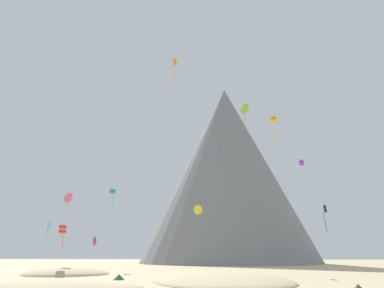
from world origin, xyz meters
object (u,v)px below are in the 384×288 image
kite_lime_high (245,109)px  kite_green_mid (112,192)px  kite_orange_high (175,66)px  kite_black_low (325,212)px  kite_gold_mid (273,119)px  kite_indigo_high (221,149)px  rock_massif (227,172)px  bush_mid_center (218,274)px  kite_red_low (63,230)px  bush_near_left (56,285)px  kite_cyan_low (48,229)px  kite_yellow_low (198,210)px  kite_violet_mid (301,163)px  kite_magenta_low (94,241)px  bush_near_right (119,277)px  kite_rainbow_mid (69,198)px

kite_lime_high → kite_green_mid: bearing=39.2°
kite_orange_high → kite_green_mid: bearing=-166.0°
kite_black_low → kite_gold_mid: size_ratio=1.11×
kite_orange_high → kite_indigo_high: kite_orange_high is taller
rock_massif → kite_black_low: (19.66, -63.77, -23.04)m
bush_mid_center → kite_indigo_high: kite_indigo_high is taller
kite_orange_high → kite_red_low: size_ratio=1.35×
kite_indigo_high → bush_near_left: bearing=167.8°
kite_cyan_low → kite_yellow_low: kite_yellow_low is taller
kite_gold_mid → kite_violet_mid: kite_gold_mid is taller
kite_black_low → kite_lime_high: 28.14m
kite_magenta_low → kite_lime_high: size_ratio=0.44×
bush_near_right → kite_rainbow_mid: kite_rainbow_mid is taller
kite_magenta_low → kite_rainbow_mid: (-2.07, -10.66, 8.49)m
bush_mid_center → kite_indigo_high: size_ratio=0.81×
kite_green_mid → kite_cyan_low: size_ratio=1.20×
kite_orange_high → bush_near_left: bearing=-51.1°
kite_rainbow_mid → kite_green_mid: bearing=-124.9°
kite_rainbow_mid → kite_magenta_low: bearing=-85.7°
bush_mid_center → kite_violet_mid: 46.71m
bush_mid_center → kite_red_low: kite_red_low is taller
kite_yellow_low → kite_indigo_high: bearing=-136.6°
bush_near_right → rock_massif: bearing=81.5°
kite_lime_high → kite_violet_mid: bearing=-93.9°
bush_mid_center → kite_cyan_low: kite_cyan_low is taller
bush_mid_center → kite_green_mid: kite_green_mid is taller
kite_indigo_high → kite_rainbow_mid: bearing=113.0°
kite_green_mid → kite_gold_mid: size_ratio=0.90×
kite_black_low → kite_violet_mid: size_ratio=1.08×
bush_near_left → kite_red_low: (-10.99, 21.78, 7.06)m
kite_rainbow_mid → kite_lime_high: kite_lime_high is taller
bush_mid_center → kite_gold_mid: size_ratio=0.38×
bush_near_left → kite_lime_high: 55.57m
rock_massif → kite_yellow_low: rock_massif is taller
rock_massif → kite_cyan_low: (-25.37, -83.54, -27.17)m
bush_near_right → rock_massif: 94.03m
bush_mid_center → kite_rainbow_mid: size_ratio=0.41×
kite_black_low → kite_lime_high: size_ratio=1.14×
kite_green_mid → kite_black_low: kite_green_mid is taller
rock_massif → kite_gold_mid: bearing=-82.7°
bush_near_left → kite_orange_high: bearing=67.2°
bush_near_left → kite_cyan_low: (-9.02, 13.39, 6.57)m
bush_near_right → kite_violet_mid: bearing=51.2°
kite_violet_mid → kite_yellow_low: bearing=-128.1°
kite_magenta_low → kite_cyan_low: (5.07, -30.37, 0.69)m
bush_near_left → rock_massif: bearing=80.4°
bush_near_right → kite_gold_mid: (22.66, 11.16, 25.43)m
kite_magenta_low → kite_lime_high: kite_lime_high is taller
bush_mid_center → kite_cyan_low: bearing=-172.9°
kite_green_mid → kite_cyan_low: bearing=-40.7°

